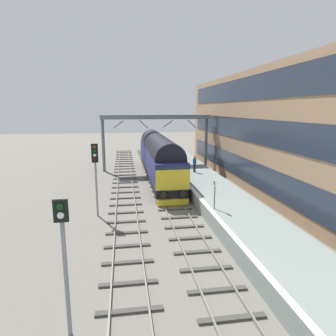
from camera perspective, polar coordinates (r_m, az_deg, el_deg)
name	(u,v)px	position (r m, az deg, el deg)	size (l,w,h in m)	color
ground_plane	(170,200)	(24.30, 0.35, -6.17)	(140.00, 140.00, 0.00)	slate
track_main	(170,199)	(24.29, 0.35, -6.04)	(2.50, 60.00, 0.15)	gray
track_adjacent_west	(126,201)	(24.02, -8.18, -6.36)	(2.50, 60.00, 0.15)	gray
station_platform	(212,192)	(24.95, 8.57, -4.63)	(4.00, 44.00, 1.01)	gray
station_building	(269,130)	(29.51, 18.95, 6.90)	(5.56, 35.52, 10.68)	#A27E5D
diesel_locomotive	(159,156)	(31.10, -1.83, 2.41)	(2.74, 18.52, 4.68)	black
signal_post_near	(64,254)	(10.07, -19.42, -15.37)	(0.44, 0.22, 4.67)	gray
signal_post_mid	(96,170)	(20.51, -13.83, -0.33)	(0.44, 0.22, 5.05)	gray
platform_number_sign	(215,190)	(19.05, 9.00, -4.17)	(0.10, 0.44, 1.88)	slate
waiting_passenger	(195,163)	(29.92, 5.16, 1.05)	(0.44, 0.48, 1.64)	#2E2639
overhead_footbridge	(156,120)	(35.53, -2.38, 9.26)	(12.88, 2.00, 6.64)	slate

